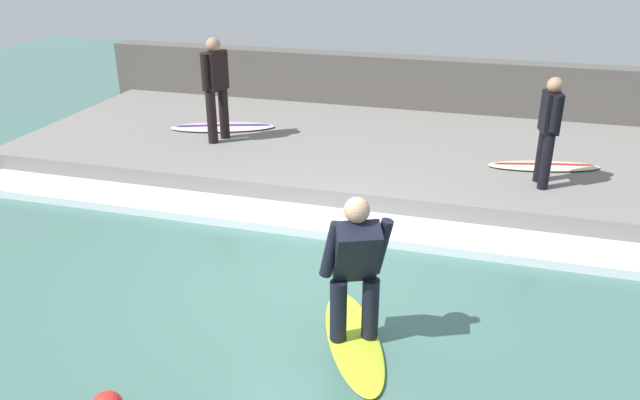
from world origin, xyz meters
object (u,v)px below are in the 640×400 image
at_px(surfboard_riding, 354,339).
at_px(surfer_waiting_near, 549,126).
at_px(surfer_riding, 356,264).
at_px(surfer_waiting_far, 216,84).
at_px(surfboard_waiting_far, 223,127).
at_px(surfboard_waiting_near, 544,166).

bearing_deg(surfboard_riding, surfer_waiting_near, -25.68).
height_order(surfer_riding, surfer_waiting_far, surfer_waiting_far).
bearing_deg(surfboard_riding, surfboard_waiting_far, 35.50).
relative_size(surfer_waiting_far, surfboard_waiting_far, 0.88).
xyz_separation_m(surfboard_waiting_near, surfboard_waiting_far, (0.52, 5.46, -0.00)).
xyz_separation_m(surfboard_riding, surfer_riding, (-0.00, 0.00, 0.84)).
relative_size(surfboard_waiting_near, surfboard_waiting_far, 0.88).
bearing_deg(surfer_waiting_far, surfer_waiting_near, -96.69).
xyz_separation_m(surfer_waiting_near, surfboard_waiting_far, (1.23, 5.39, -0.83)).
xyz_separation_m(surfer_riding, surfer_waiting_near, (3.78, -1.82, 0.35)).
relative_size(surfer_riding, surfboard_waiting_far, 0.75).
bearing_deg(surfboard_waiting_near, surfboard_riding, 157.14).
bearing_deg(surfboard_waiting_far, surfer_waiting_far, -160.71).
distance_m(surfer_waiting_near, surfer_waiting_far, 5.21).
distance_m(surfer_waiting_near, surfboard_waiting_near, 1.09).
relative_size(surfboard_riding, surfer_riding, 1.18).
bearing_deg(surfboard_waiting_far, surfer_waiting_near, -102.89).
distance_m(surfboard_riding, surfer_riding, 0.84).
distance_m(surfboard_riding, surfboard_waiting_far, 6.16).
distance_m(surfer_riding, surfboard_waiting_near, 4.90).
height_order(surfboard_riding, surfer_waiting_near, surfer_waiting_near).
height_order(surfer_waiting_near, surfboard_waiting_far, surfer_waiting_near).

